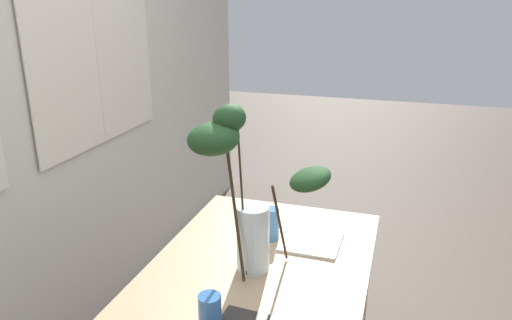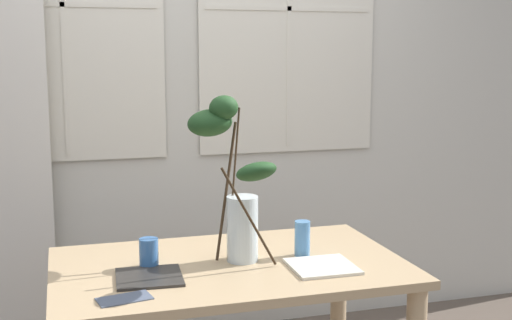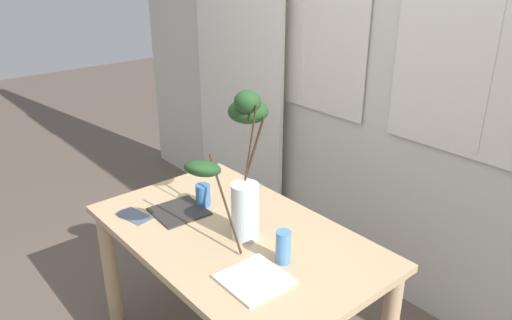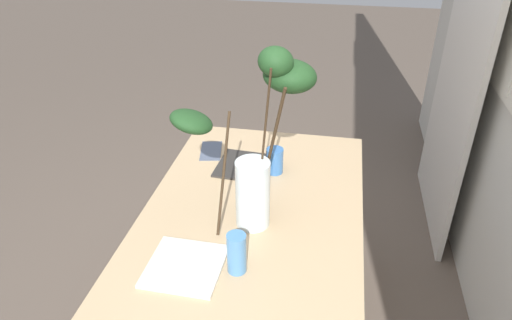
{
  "view_description": "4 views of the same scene",
  "coord_description": "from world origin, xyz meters",
  "px_view_note": "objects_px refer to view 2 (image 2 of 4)",
  "views": [
    {
      "loc": [
        -1.55,
        -0.5,
        1.76
      ],
      "look_at": [
        0.12,
        0.02,
        1.16
      ],
      "focal_mm": 34.23,
      "sensor_mm": 36.0,
      "label": 1
    },
    {
      "loc": [
        -0.63,
        -2.53,
        1.57
      ],
      "look_at": [
        0.1,
        -0.04,
        1.15
      ],
      "focal_mm": 47.08,
      "sensor_mm": 36.0,
      "label": 2
    },
    {
      "loc": [
        1.58,
        -1.22,
        1.95
      ],
      "look_at": [
        0.11,
        0.03,
        1.12
      ],
      "focal_mm": 34.69,
      "sensor_mm": 36.0,
      "label": 3
    },
    {
      "loc": [
        1.45,
        0.29,
        1.85
      ],
      "look_at": [
        0.1,
        0.04,
        1.03
      ],
      "focal_mm": 33.05,
      "sensor_mm": 36.0,
      "label": 4
    }
  ],
  "objects_px": {
    "vase_with_branches": "(232,177)",
    "dining_table": "(230,291)",
    "plate_square_left": "(149,277)",
    "drinking_glass_blue_right": "(302,238)",
    "plate_square_right": "(322,266)",
    "drinking_glass_blue_left": "(149,253)"
  },
  "relations": [
    {
      "from": "plate_square_left",
      "to": "dining_table",
      "type": "bearing_deg",
      "value": 15.91
    },
    {
      "from": "vase_with_branches",
      "to": "drinking_glass_blue_right",
      "type": "relative_size",
      "value": 4.63
    },
    {
      "from": "dining_table",
      "to": "drinking_glass_blue_right",
      "type": "distance_m",
      "value": 0.37
    },
    {
      "from": "dining_table",
      "to": "drinking_glass_blue_right",
      "type": "bearing_deg",
      "value": 2.02
    },
    {
      "from": "plate_square_right",
      "to": "vase_with_branches",
      "type": "bearing_deg",
      "value": 148.73
    },
    {
      "from": "drinking_glass_blue_right",
      "to": "plate_square_left",
      "type": "distance_m",
      "value": 0.67
    },
    {
      "from": "vase_with_branches",
      "to": "drinking_glass_blue_left",
      "type": "bearing_deg",
      "value": 177.72
    },
    {
      "from": "plate_square_left",
      "to": "vase_with_branches",
      "type": "bearing_deg",
      "value": 19.3
    },
    {
      "from": "vase_with_branches",
      "to": "drinking_glass_blue_right",
      "type": "xyz_separation_m",
      "value": [
        0.3,
        -0.02,
        -0.27
      ]
    },
    {
      "from": "plate_square_right",
      "to": "drinking_glass_blue_right",
      "type": "bearing_deg",
      "value": 96.56
    },
    {
      "from": "vase_with_branches",
      "to": "drinking_glass_blue_left",
      "type": "height_order",
      "value": "vase_with_branches"
    },
    {
      "from": "drinking_glass_blue_right",
      "to": "plate_square_right",
      "type": "xyz_separation_m",
      "value": [
        0.02,
        -0.18,
        -0.07
      ]
    },
    {
      "from": "drinking_glass_blue_right",
      "to": "plate_square_left",
      "type": "bearing_deg",
      "value": -170.69
    },
    {
      "from": "plate_square_left",
      "to": "plate_square_right",
      "type": "bearing_deg",
      "value": -5.77
    },
    {
      "from": "drinking_glass_blue_left",
      "to": "plate_square_right",
      "type": "height_order",
      "value": "drinking_glass_blue_left"
    },
    {
      "from": "plate_square_left",
      "to": "drinking_glass_blue_left",
      "type": "bearing_deg",
      "value": 82.58
    },
    {
      "from": "dining_table",
      "to": "plate_square_left",
      "type": "height_order",
      "value": "plate_square_left"
    },
    {
      "from": "vase_with_branches",
      "to": "dining_table",
      "type": "bearing_deg",
      "value": -123.88
    },
    {
      "from": "plate_square_left",
      "to": "plate_square_right",
      "type": "relative_size",
      "value": 0.98
    },
    {
      "from": "vase_with_branches",
      "to": "drinking_glass_blue_left",
      "type": "relative_size",
      "value": 5.92
    },
    {
      "from": "vase_with_branches",
      "to": "plate_square_left",
      "type": "bearing_deg",
      "value": -160.7
    },
    {
      "from": "plate_square_right",
      "to": "plate_square_left",
      "type": "bearing_deg",
      "value": 174.23
    }
  ]
}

